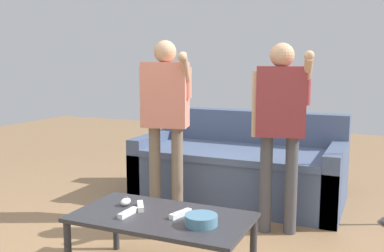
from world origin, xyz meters
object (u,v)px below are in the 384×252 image
player_left (165,108)px  snack_bowl (201,220)px  game_remote_wand_spare (128,213)px  coffee_table (162,223)px  game_remote_nunchuk (126,202)px  game_remote_wand_near (181,214)px  player_right (280,116)px  couch (240,169)px  game_remote_wand_far (140,206)px

player_left → snack_bowl: bearing=-54.0°
snack_bowl → game_remote_wand_spare: bearing=-176.3°
coffee_table → game_remote_nunchuk: (-0.30, 0.07, 0.07)m
game_remote_nunchuk → game_remote_wand_near: (0.41, -0.04, -0.01)m
game_remote_nunchuk → player_right: (0.77, 0.95, 0.49)m
couch → snack_bowl: 1.81m
game_remote_nunchuk → game_remote_wand_spare: size_ratio=0.54×
game_remote_wand_far → couch: bearing=85.7°
snack_bowl → player_right: (0.20, 1.07, 0.48)m
couch → player_right: (0.53, -0.70, 0.62)m
game_remote_wand_near → game_remote_wand_spare: size_ratio=1.03×
player_left → game_remote_wand_near: player_left is taller
couch → game_remote_wand_near: (0.16, -1.69, 0.13)m
game_remote_nunchuk → player_right: 1.32m
game_remote_nunchuk → snack_bowl: bearing=-12.1°
snack_bowl → game_remote_wand_far: 0.47m
coffee_table → snack_bowl: size_ratio=5.71×
game_remote_wand_spare → snack_bowl: bearing=3.7°
couch → player_right: size_ratio=1.32×
coffee_table → snack_bowl: (0.28, -0.05, 0.08)m
snack_bowl → game_remote_wand_spare: size_ratio=1.15×
snack_bowl → player_right: player_right is taller
game_remote_wand_near → game_remote_wand_spare: bearing=-159.3°
game_remote_nunchuk → game_remote_wand_spare: bearing=-54.0°
snack_bowl → player_right: bearing=79.6°
couch → snack_bowl: (0.33, -1.78, 0.14)m
coffee_table → player_left: (-0.47, 0.99, 0.58)m
snack_bowl → player_left: bearing=126.0°
player_left → player_right: (0.95, 0.04, -0.02)m
game_remote_wand_near → player_left: bearing=121.5°
game_remote_wand_near → game_remote_wand_far: 0.29m
coffee_table → player_left: 1.24m
player_left → game_remote_wand_far: size_ratio=9.91×
game_remote_wand_spare → couch: bearing=85.8°
couch → game_remote_nunchuk: (-0.24, -1.65, 0.14)m
player_right → game_remote_wand_near: bearing=-110.2°
snack_bowl → player_left: (-0.75, 1.04, 0.50)m
coffee_table → game_remote_wand_spare: 0.21m
player_left → game_remote_wand_far: (0.29, -0.93, -0.52)m
game_remote_wand_near → coffee_table: bearing=-163.4°
couch → game_remote_wand_near: couch is taller
couch → player_left: bearing=-119.5°
snack_bowl → game_remote_wand_near: size_ratio=1.11×
game_remote_nunchuk → game_remote_wand_spare: (0.11, -0.15, -0.01)m
coffee_table → game_remote_nunchuk: 0.31m
snack_bowl → game_remote_wand_near: bearing=153.7°
couch → game_remote_wand_far: couch is taller
snack_bowl → game_remote_wand_near: snack_bowl is taller
coffee_table → player_right: 1.26m
snack_bowl → game_remote_nunchuk: size_ratio=2.12×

